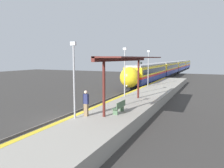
% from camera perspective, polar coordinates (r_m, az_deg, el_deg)
% --- Properties ---
extents(ground_plane, '(120.00, 120.00, 0.00)m').
position_cam_1_polar(ground_plane, '(18.11, -12.63, -9.50)').
color(ground_plane, '#383533').
extents(rail_left, '(0.08, 90.00, 0.15)m').
position_cam_1_polar(rail_left, '(18.52, -14.43, -8.94)').
color(rail_left, slate).
rests_on(rail_left, ground_plane).
extents(rail_right, '(0.08, 90.00, 0.15)m').
position_cam_1_polar(rail_right, '(17.67, -10.75, -9.61)').
color(rail_right, slate).
rests_on(rail_right, ground_plane).
extents(train, '(2.89, 78.34, 3.92)m').
position_cam_1_polar(train, '(67.68, 15.63, 4.23)').
color(train, black).
rests_on(train, ground_plane).
extents(platform_right, '(4.42, 64.00, 0.97)m').
position_cam_1_polar(platform_right, '(15.99, -1.34, -9.73)').
color(platform_right, '#9E998E').
rests_on(platform_right, ground_plane).
extents(platform_bench, '(0.44, 1.64, 0.89)m').
position_cam_1_polar(platform_bench, '(16.27, 2.00, -5.96)').
color(platform_bench, '#4C6B4C').
rests_on(platform_bench, platform_right).
extents(person_waiting, '(0.36, 0.24, 1.82)m').
position_cam_1_polar(person_waiting, '(15.43, -6.82, -4.87)').
color(person_waiting, '#7F6647').
rests_on(person_waiting, platform_right).
extents(railway_signal, '(0.28, 0.28, 4.25)m').
position_cam_1_polar(railway_signal, '(42.87, 7.60, 3.54)').
color(railway_signal, '#59595E').
rests_on(railway_signal, ground_plane).
extents(lamppost_near, '(0.36, 0.20, 5.13)m').
position_cam_1_polar(lamppost_near, '(14.69, -9.91, 2.33)').
color(lamppost_near, '#9E9EA3').
rests_on(lamppost_near, platform_right).
extents(lamppost_mid, '(0.36, 0.20, 5.13)m').
position_cam_1_polar(lamppost_mid, '(22.91, 3.35, 4.01)').
color(lamppost_mid, '#9E9EA3').
rests_on(lamppost_mid, platform_right).
extents(lamppost_far, '(0.36, 0.20, 5.13)m').
position_cam_1_polar(lamppost_far, '(31.71, 9.46, 4.72)').
color(lamppost_far, '#9E9EA3').
rests_on(lamppost_far, platform_right).
extents(station_canopy, '(2.02, 10.74, 4.18)m').
position_cam_1_polar(station_canopy, '(18.23, 4.98, 6.22)').
color(station_canopy, '#511E19').
rests_on(station_canopy, platform_right).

